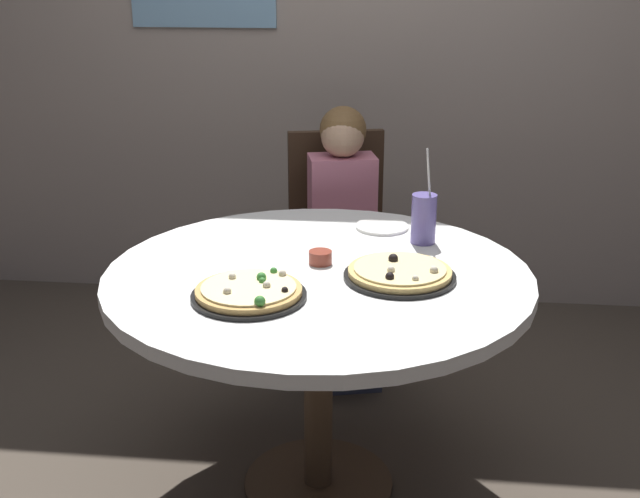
# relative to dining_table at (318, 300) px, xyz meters

# --- Properties ---
(ground_plane) EXTENTS (8.00, 8.00, 0.00)m
(ground_plane) POSITION_rel_dining_table_xyz_m (0.00, 0.00, -0.66)
(ground_plane) COLOR #4C4238
(dining_table) EXTENTS (1.25, 1.25, 0.75)m
(dining_table) POSITION_rel_dining_table_xyz_m (0.00, 0.00, 0.00)
(dining_table) COLOR white
(dining_table) RESTS_ON ground_plane
(chair_wooden) EXTENTS (0.48, 0.48, 0.95)m
(chair_wooden) POSITION_rel_dining_table_xyz_m (-0.02, 0.98, -0.13)
(chair_wooden) COLOR #382619
(chair_wooden) RESTS_ON ground_plane
(diner_child) EXTENTS (0.33, 0.43, 1.08)m
(diner_child) POSITION_rel_dining_table_xyz_m (0.02, 0.81, -0.17)
(diner_child) COLOR #3F4766
(diner_child) RESTS_ON ground_plane
(pizza_veggie) EXTENTS (0.32, 0.32, 0.05)m
(pizza_veggie) POSITION_rel_dining_table_xyz_m (0.24, -0.04, 0.11)
(pizza_veggie) COLOR black
(pizza_veggie) RESTS_ON dining_table
(pizza_cheese) EXTENTS (0.31, 0.31, 0.05)m
(pizza_cheese) POSITION_rel_dining_table_xyz_m (-0.16, -0.22, 0.11)
(pizza_cheese) COLOR black
(pizza_cheese) RESTS_ON dining_table
(soda_cup) EXTENTS (0.08, 0.08, 0.31)m
(soda_cup) POSITION_rel_dining_table_xyz_m (0.31, 0.29, 0.17)
(soda_cup) COLOR #6659A5
(soda_cup) RESTS_ON dining_table
(sauce_bowl) EXTENTS (0.07, 0.07, 0.04)m
(sauce_bowl) POSITION_rel_dining_table_xyz_m (-0.00, 0.06, 0.11)
(sauce_bowl) COLOR brown
(sauce_bowl) RESTS_ON dining_table
(plate_small) EXTENTS (0.18, 0.18, 0.01)m
(plate_small) POSITION_rel_dining_table_xyz_m (0.17, 0.42, 0.10)
(plate_small) COLOR white
(plate_small) RESTS_ON dining_table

